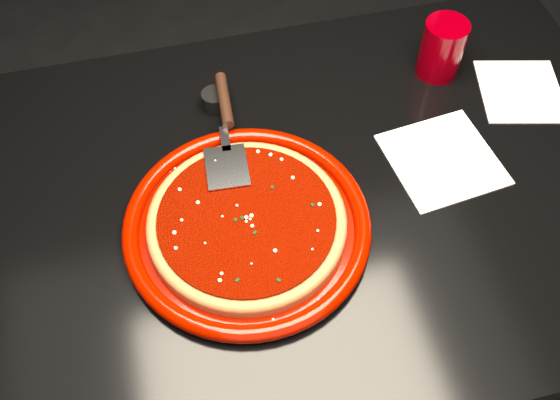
# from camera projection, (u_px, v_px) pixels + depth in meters

# --- Properties ---
(floor) EXTENTS (4.00, 4.00, 0.01)m
(floor) POSITION_uv_depth(u_px,v_px,m) (297.00, 356.00, 1.64)
(floor) COLOR black
(floor) RESTS_ON ground
(table) EXTENTS (1.20, 0.80, 0.75)m
(table) POSITION_uv_depth(u_px,v_px,m) (301.00, 293.00, 1.33)
(table) COLOR black
(table) RESTS_ON floor
(plate) EXTENTS (0.50, 0.50, 0.03)m
(plate) POSITION_uv_depth(u_px,v_px,m) (247.00, 225.00, 0.97)
(plate) COLOR #760800
(plate) RESTS_ON table
(pizza_crust) EXTENTS (0.40, 0.40, 0.02)m
(pizza_crust) POSITION_uv_depth(u_px,v_px,m) (247.00, 224.00, 0.96)
(pizza_crust) COLOR brown
(pizza_crust) RESTS_ON plate
(pizza_crust_rim) EXTENTS (0.40, 0.40, 0.02)m
(pizza_crust_rim) POSITION_uv_depth(u_px,v_px,m) (247.00, 221.00, 0.96)
(pizza_crust_rim) COLOR brown
(pizza_crust_rim) RESTS_ON plate
(pizza_sauce) EXTENTS (0.36, 0.36, 0.01)m
(pizza_sauce) POSITION_uv_depth(u_px,v_px,m) (247.00, 219.00, 0.95)
(pizza_sauce) COLOR #720B00
(pizza_sauce) RESTS_ON plate
(parmesan_dusting) EXTENTS (0.27, 0.27, 0.01)m
(parmesan_dusting) POSITION_uv_depth(u_px,v_px,m) (246.00, 216.00, 0.95)
(parmesan_dusting) COLOR beige
(parmesan_dusting) RESTS_ON plate
(basil_flecks) EXTENTS (0.24, 0.24, 0.00)m
(basil_flecks) POSITION_uv_depth(u_px,v_px,m) (246.00, 217.00, 0.95)
(basil_flecks) COLOR black
(basil_flecks) RESTS_ON plate
(pizza_server) EXTENTS (0.10, 0.29, 0.02)m
(pizza_server) POSITION_uv_depth(u_px,v_px,m) (226.00, 130.00, 1.03)
(pizza_server) COLOR #B9BCC1
(pizza_server) RESTS_ON plate
(cup) EXTENTS (0.10, 0.10, 0.11)m
(cup) POSITION_uv_depth(u_px,v_px,m) (442.00, 49.00, 1.13)
(cup) COLOR #7D0008
(cup) RESTS_ON table
(napkin_a) EXTENTS (0.19, 0.19, 0.00)m
(napkin_a) POSITION_uv_depth(u_px,v_px,m) (442.00, 159.00, 1.06)
(napkin_a) COLOR white
(napkin_a) RESTS_ON table
(napkin_b) EXTENTS (0.18, 0.19, 0.00)m
(napkin_b) POSITION_uv_depth(u_px,v_px,m) (521.00, 91.00, 1.15)
(napkin_b) COLOR white
(napkin_b) RESTS_ON table
(ramekin) EXTENTS (0.06, 0.06, 0.04)m
(ramekin) POSITION_uv_depth(u_px,v_px,m) (215.00, 100.00, 1.11)
(ramekin) COLOR black
(ramekin) RESTS_ON table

